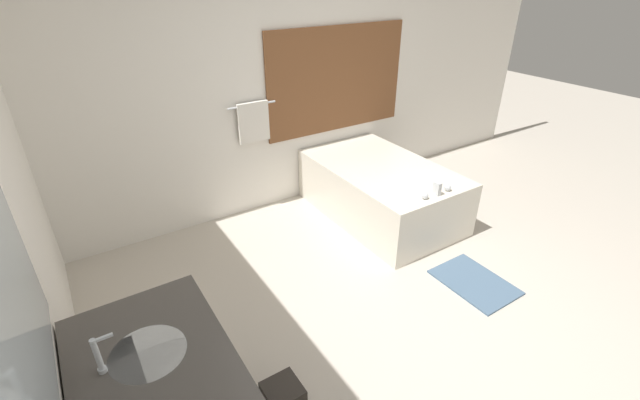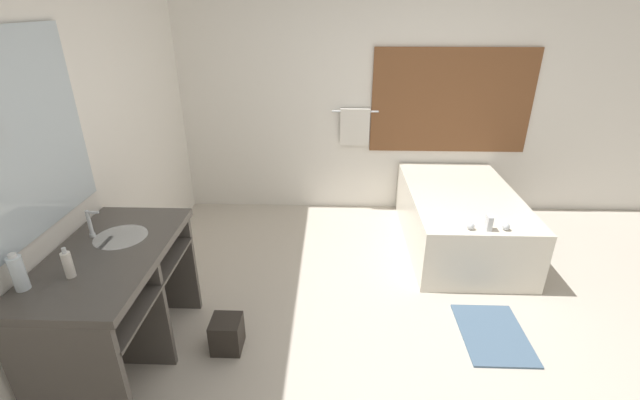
% 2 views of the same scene
% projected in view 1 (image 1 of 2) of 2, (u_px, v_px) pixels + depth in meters
% --- Properties ---
extents(ground_plane, '(16.00, 16.00, 0.00)m').
position_uv_depth(ground_plane, '(421.00, 317.00, 3.23)').
color(ground_plane, beige).
rests_on(ground_plane, ground).
extents(wall_back_with_blinds, '(7.40, 0.13, 2.70)m').
position_uv_depth(wall_back_with_blinds, '(277.00, 79.00, 4.24)').
color(wall_back_with_blinds, white).
rests_on(wall_back_with_blinds, ground_plane).
extents(wall_left_with_mirror, '(0.08, 7.40, 2.70)m').
position_uv_depth(wall_left_with_mirror, '(8.00, 281.00, 1.52)').
color(wall_left_with_mirror, white).
rests_on(wall_left_with_mirror, ground_plane).
extents(sink_faucet, '(0.09, 0.04, 0.18)m').
position_uv_depth(sink_faucet, '(99.00, 356.00, 1.72)').
color(sink_faucet, silver).
rests_on(sink_faucet, vanity_counter).
extents(bathtub, '(1.01, 1.65, 0.68)m').
position_uv_depth(bathtub, '(381.00, 188.00, 4.43)').
color(bathtub, silver).
rests_on(bathtub, ground_plane).
extents(bath_mat, '(0.46, 0.64, 0.02)m').
position_uv_depth(bath_mat, '(474.00, 282.00, 3.58)').
color(bath_mat, slate).
rests_on(bath_mat, ground_plane).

